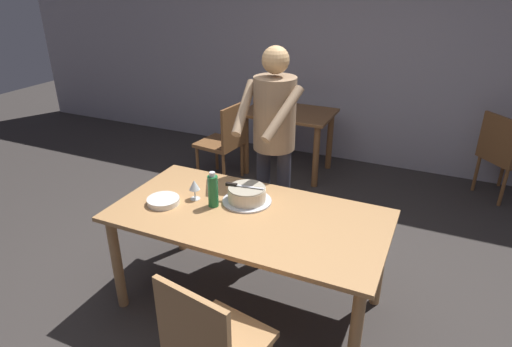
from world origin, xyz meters
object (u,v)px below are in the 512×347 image
Objects in this scene: background_chair_0 at (504,154)px; plate_stack at (163,201)px; wine_glass_near at (194,186)px; background_chair_1 at (225,140)px; main_dining_table at (249,226)px; background_table at (289,125)px; water_bottle at (213,191)px; person_cutting_cake at (274,133)px; cake_on_platter at (247,195)px; cake_knife at (237,185)px; chair_near_side at (212,343)px.

plate_stack is at bearing -129.94° from background_chair_0.
background_chair_1 is (-0.71, 1.73, -0.36)m from wine_glass_near.
background_table is at bearing 104.05° from main_dining_table.
person_cutting_cake is (0.16, 0.68, 0.21)m from water_bottle.
plate_stack is 0.24× the size of background_chair_0.
cake_knife reaches higher than cake_on_platter.
background_chair_1 is (-2.81, -0.83, 0.00)m from background_chair_0.
background_chair_0 is 1.00× the size of background_chair_1.
background_chair_1 reaches higher than wine_glass_near.
background_table is 1.11× the size of background_chair_0.
background_table is at bearing 102.93° from cake_on_platter.
person_cutting_cake is at bearing 98.91° from main_dining_table.
chair_near_side is at bearing -77.16° from main_dining_table.
main_dining_table is 2.10m from background_chair_1.
chair_near_side and background_chair_0 have the same top height.
person_cutting_cake is (0.05, 0.54, 0.21)m from cake_knife.
plate_stack is at bearing 137.16° from chair_near_side.
cake_knife is 1.08× the size of water_bottle.
main_dining_table is 5.29× the size of cake_on_platter.
water_bottle is (-0.26, -0.00, 0.21)m from main_dining_table.
cake_knife is (-0.07, -0.01, 0.06)m from cake_on_platter.
cake_knife is 1.23× the size of plate_stack.
main_dining_table is 8.18× the size of plate_stack.
background_chair_1 is (-1.13, 1.76, -0.16)m from main_dining_table.
background_chair_1 is at bearing -163.57° from background_chair_0.
wine_glass_near is 0.58× the size of water_bottle.
background_table is 2.27m from background_chair_0.
background_table is at bearing 44.07° from background_chair_1.
chair_near_side is at bearing -70.59° from cake_knife.
cake_on_platter is 1.55× the size of plate_stack.
background_chair_0 reaches higher than wine_glass_near.
main_dining_table is at bearing -81.09° from person_cutting_cake.
person_cutting_cake is (-0.02, 0.53, 0.27)m from cake_on_platter.
main_dining_table is 2.00× the size of background_chair_0.
background_chair_0 reaches higher than cake_knife.
plate_stack is at bearing -137.90° from wine_glass_near.
plate_stack is at bearing -150.17° from cake_knife.
wine_glass_near is (-0.43, 0.03, 0.20)m from main_dining_table.
wine_glass_near is at bearing -129.42° from background_chair_0.
chair_near_side is (0.27, -0.98, -0.31)m from cake_on_platter.
main_dining_table is 0.61m from plate_stack.
cake_knife is 0.27× the size of background_table.
wine_glass_near is 1.13m from chair_near_side.
cake_knife is 1.93m from background_chair_1.
plate_stack is at bearing -121.49° from person_cutting_cake.
plate_stack is 3.53m from background_chair_0.
person_cutting_cake is 2.68m from background_chair_0.
wine_glass_near is 2.29m from background_table.
background_chair_1 is at bearing 123.09° from cake_on_platter.
background_chair_0 reaches higher than background_table.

